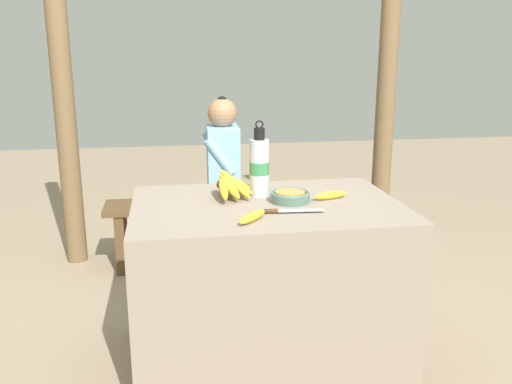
{
  "coord_description": "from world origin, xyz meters",
  "views": [
    {
      "loc": [
        -0.42,
        -2.24,
        1.41
      ],
      "look_at": [
        -0.04,
        0.05,
        0.8
      ],
      "focal_mm": 38.0,
      "sensor_mm": 36.0,
      "label": 1
    }
  ],
  "objects_px": {
    "serving_bowl": "(290,196)",
    "support_post_far": "(386,93)",
    "loose_banana_front": "(252,217)",
    "banana_bunch_ripe": "(230,184)",
    "banana_bunch_green": "(311,189)",
    "seated_vendor": "(216,170)",
    "loose_banana_side": "(331,195)",
    "support_post_near": "(63,97)",
    "knife": "(286,211)",
    "wooden_bench": "(237,210)",
    "water_bottle": "(259,166)"
  },
  "relations": [
    {
      "from": "banana_bunch_ripe",
      "to": "knife",
      "type": "bearing_deg",
      "value": -53.77
    },
    {
      "from": "serving_bowl",
      "to": "banana_bunch_green",
      "type": "xyz_separation_m",
      "value": [
        0.43,
        1.23,
        -0.3
      ]
    },
    {
      "from": "wooden_bench",
      "to": "banana_bunch_green",
      "type": "xyz_separation_m",
      "value": [
        0.51,
        0.0,
        0.12
      ]
    },
    {
      "from": "serving_bowl",
      "to": "support_post_near",
      "type": "relative_size",
      "value": 0.08
    },
    {
      "from": "seated_vendor",
      "to": "banana_bunch_green",
      "type": "distance_m",
      "value": 0.67
    },
    {
      "from": "support_post_far",
      "to": "loose_banana_side",
      "type": "bearing_deg",
      "value": -120.33
    },
    {
      "from": "serving_bowl",
      "to": "seated_vendor",
      "type": "distance_m",
      "value": 1.23
    },
    {
      "from": "banana_bunch_green",
      "to": "water_bottle",
      "type": "bearing_deg",
      "value": -116.43
    },
    {
      "from": "water_bottle",
      "to": "wooden_bench",
      "type": "bearing_deg",
      "value": 88.07
    },
    {
      "from": "loose_banana_side",
      "to": "seated_vendor",
      "type": "height_order",
      "value": "seated_vendor"
    },
    {
      "from": "banana_bunch_ripe",
      "to": "wooden_bench",
      "type": "bearing_deg",
      "value": 81.16
    },
    {
      "from": "knife",
      "to": "support_post_far",
      "type": "bearing_deg",
      "value": 60.28
    },
    {
      "from": "loose_banana_side",
      "to": "support_post_far",
      "type": "height_order",
      "value": "support_post_far"
    },
    {
      "from": "knife",
      "to": "wooden_bench",
      "type": "relative_size",
      "value": 0.14
    },
    {
      "from": "knife",
      "to": "support_post_far",
      "type": "height_order",
      "value": "support_post_far"
    },
    {
      "from": "banana_bunch_ripe",
      "to": "support_post_near",
      "type": "bearing_deg",
      "value": 124.82
    },
    {
      "from": "seated_vendor",
      "to": "support_post_near",
      "type": "distance_m",
      "value": 1.08
    },
    {
      "from": "seated_vendor",
      "to": "knife",
      "type": "bearing_deg",
      "value": 99.16
    },
    {
      "from": "loose_banana_front",
      "to": "support_post_far",
      "type": "distance_m",
      "value": 2.1
    },
    {
      "from": "serving_bowl",
      "to": "knife",
      "type": "xyz_separation_m",
      "value": [
        -0.06,
        -0.17,
        -0.02
      ]
    },
    {
      "from": "serving_bowl",
      "to": "loose_banana_side",
      "type": "relative_size",
      "value": 0.99
    },
    {
      "from": "water_bottle",
      "to": "loose_banana_front",
      "type": "relative_size",
      "value": 2.19
    },
    {
      "from": "water_bottle",
      "to": "wooden_bench",
      "type": "relative_size",
      "value": 0.2
    },
    {
      "from": "loose_banana_front",
      "to": "banana_bunch_green",
      "type": "xyz_separation_m",
      "value": [
        0.64,
        1.49,
        -0.29
      ]
    },
    {
      "from": "serving_bowl",
      "to": "knife",
      "type": "height_order",
      "value": "serving_bowl"
    },
    {
      "from": "loose_banana_front",
      "to": "serving_bowl",
      "type": "bearing_deg",
      "value": 50.5
    },
    {
      "from": "serving_bowl",
      "to": "seated_vendor",
      "type": "relative_size",
      "value": 0.16
    },
    {
      "from": "loose_banana_front",
      "to": "knife",
      "type": "relative_size",
      "value": 0.64
    },
    {
      "from": "serving_bowl",
      "to": "support_post_far",
      "type": "xyz_separation_m",
      "value": [
        1.01,
        1.42,
        0.33
      ]
    },
    {
      "from": "knife",
      "to": "seated_vendor",
      "type": "distance_m",
      "value": 1.38
    },
    {
      "from": "wooden_bench",
      "to": "support_post_far",
      "type": "bearing_deg",
      "value": 9.75
    },
    {
      "from": "banana_bunch_ripe",
      "to": "support_post_far",
      "type": "relative_size",
      "value": 0.12
    },
    {
      "from": "wooden_bench",
      "to": "banana_bunch_green",
      "type": "height_order",
      "value": "banana_bunch_green"
    },
    {
      "from": "serving_bowl",
      "to": "support_post_near",
      "type": "height_order",
      "value": "support_post_near"
    },
    {
      "from": "water_bottle",
      "to": "seated_vendor",
      "type": "distance_m",
      "value": 1.11
    },
    {
      "from": "seated_vendor",
      "to": "support_post_near",
      "type": "relative_size",
      "value": 0.5
    },
    {
      "from": "water_bottle",
      "to": "seated_vendor",
      "type": "height_order",
      "value": "seated_vendor"
    },
    {
      "from": "banana_bunch_ripe",
      "to": "banana_bunch_green",
      "type": "relative_size",
      "value": 1.15
    },
    {
      "from": "loose_banana_front",
      "to": "wooden_bench",
      "type": "height_order",
      "value": "loose_banana_front"
    },
    {
      "from": "banana_bunch_ripe",
      "to": "knife",
      "type": "height_order",
      "value": "banana_bunch_ripe"
    },
    {
      "from": "knife",
      "to": "banana_bunch_ripe",
      "type": "bearing_deg",
      "value": 130.47
    },
    {
      "from": "banana_bunch_green",
      "to": "serving_bowl",
      "type": "bearing_deg",
      "value": -109.41
    },
    {
      "from": "support_post_far",
      "to": "water_bottle",
      "type": "bearing_deg",
      "value": -131.09
    },
    {
      "from": "loose_banana_front",
      "to": "banana_bunch_green",
      "type": "height_order",
      "value": "loose_banana_front"
    },
    {
      "from": "banana_bunch_green",
      "to": "loose_banana_front",
      "type": "bearing_deg",
      "value": -113.4
    },
    {
      "from": "banana_bunch_ripe",
      "to": "water_bottle",
      "type": "bearing_deg",
      "value": 9.25
    },
    {
      "from": "wooden_bench",
      "to": "loose_banana_front",
      "type": "bearing_deg",
      "value": -94.98
    },
    {
      "from": "wooden_bench",
      "to": "banana_bunch_green",
      "type": "bearing_deg",
      "value": 0.16
    },
    {
      "from": "knife",
      "to": "banana_bunch_green",
      "type": "bearing_deg",
      "value": 74.92
    },
    {
      "from": "loose_banana_front",
      "to": "loose_banana_side",
      "type": "xyz_separation_m",
      "value": [
        0.4,
        0.26,
        0.0
      ]
    }
  ]
}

